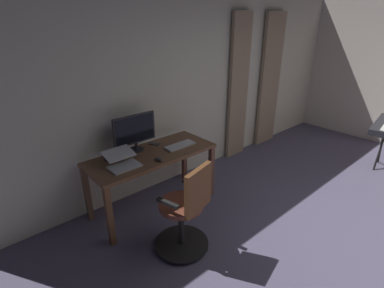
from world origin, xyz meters
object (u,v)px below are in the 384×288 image
Objects in this scene: computer_keyboard at (180,145)px; computer_mouse at (159,159)px; computer_monitor at (135,131)px; cell_phone_by_monitor at (107,158)px; desk at (152,160)px; laptop at (122,162)px; office_chair at (186,212)px; cell_phone_face_up at (154,144)px.

computer_mouse reaches higher than computer_keyboard.
cell_phone_by_monitor is (0.38, -0.01, -0.24)m from computer_monitor.
computer_keyboard is (-0.37, 0.07, 0.11)m from desk.
laptop is at bearing 38.79° from computer_monitor.
desk is 4.68× the size of laptop.
desk is at bearing -10.17° from computer_keyboard.
office_chair is at bearing 54.20° from computer_keyboard.
computer_monitor is 1.36× the size of computer_keyboard.
cell_phone_by_monitor is at bearing -18.37° from computer_keyboard.
office_chair reaches higher than cell_phone_face_up.
computer_keyboard is 3.96× the size of computer_mouse.
desk is 3.86× the size of computer_keyboard.
computer_keyboard is at bearing 179.49° from laptop.
computer_keyboard reaches higher than desk.
desk is 0.45m from laptop.
computer_keyboard is (-0.46, 0.27, -0.24)m from computer_monitor.
desk is 0.88m from office_chair.
office_chair reaches higher than computer_keyboard.
office_chair is 1.82× the size of computer_monitor.
cell_phone_face_up is 0.64m from cell_phone_by_monitor.
computer_keyboard is 0.33m from cell_phone_face_up.
laptop is at bearing -22.82° from computer_mouse.
laptop is at bearing -0.05° from computer_keyboard.
cell_phone_by_monitor is at bearing -81.15° from laptop.
desk is 10.62× the size of cell_phone_face_up.
laptop is (0.33, 0.27, -0.20)m from computer_monitor.
computer_keyboard is at bearing -178.93° from cell_phone_by_monitor.
office_chair is at bearing 106.17° from laptop.
laptop reaches higher than computer_keyboard.
computer_monitor is 0.58m from computer_keyboard.
office_chair is 6.81× the size of cell_phone_face_up.
office_chair reaches higher than desk.
office_chair is 2.47× the size of computer_keyboard.
desk is 0.28m from cell_phone_face_up.
cell_phone_face_up is 1.00× the size of cell_phone_by_monitor.
computer_monitor is 0.45m from cell_phone_by_monitor.
computer_mouse is (0.05, 0.22, 0.11)m from desk.
computer_keyboard is at bearing 96.95° from cell_phone_face_up.
desk is at bearing -171.44° from laptop.
computer_mouse is at bearing 153.03° from cell_phone_by_monitor.
cell_phone_face_up is at bearing -130.98° from desk.
cell_phone_face_up reaches higher than desk.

